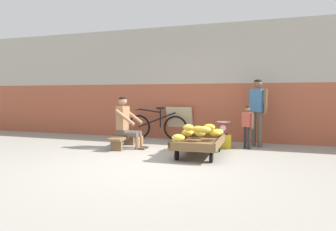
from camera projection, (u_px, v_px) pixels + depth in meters
ground_plane at (146, 165)px, 4.98m from camera, size 80.00×80.00×0.00m
back_wall at (190, 83)px, 7.84m from camera, size 16.00×0.30×2.98m
banana_cart at (199, 143)px, 5.74m from camera, size 0.86×1.45×0.36m
banana_pile at (198, 131)px, 5.86m from camera, size 0.85×1.39×0.26m
low_bench at (123, 139)px, 6.61m from camera, size 0.40×1.12×0.27m
vendor_seated at (126, 123)px, 6.56m from camera, size 0.69×0.49×1.14m
plastic_crate at (223, 141)px, 6.59m from camera, size 0.36×0.28×0.30m
weighing_scale at (223, 128)px, 6.57m from camera, size 0.30×0.30×0.29m
bicycle_near_left at (157, 126)px, 7.82m from camera, size 1.66×0.48×0.86m
sign_board at (180, 123)px, 7.82m from camera, size 0.70×0.28×0.87m
customer_adult at (257, 105)px, 6.66m from camera, size 0.42×0.35×1.53m
customer_child at (247, 123)px, 6.43m from camera, size 0.26×0.21×0.94m
shopping_bag at (214, 146)px, 6.12m from camera, size 0.18×0.12×0.24m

